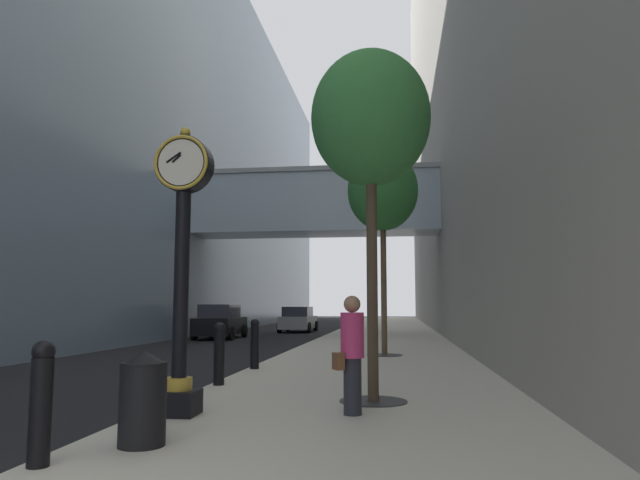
{
  "coord_description": "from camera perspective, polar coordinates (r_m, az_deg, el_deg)",
  "views": [
    {
      "loc": [
        3.7,
        -2.56,
        1.71
      ],
      "look_at": [
        0.89,
        18.9,
        4.09
      ],
      "focal_mm": 32.9,
      "sensor_mm": 36.0,
      "label": 1
    }
  ],
  "objects": [
    {
      "name": "ground_plane",
      "position": [
        29.84,
        0.34,
        -9.56
      ],
      "size": [
        110.0,
        110.0,
        0.0
      ],
      "primitive_type": "plane",
      "color": "black",
      "rests_on": "ground"
    },
    {
      "name": "bollard_nearest",
      "position": [
        6.57,
        -25.49,
        -13.88
      ],
      "size": [
        0.22,
        0.22,
        1.22
      ],
      "color": "black",
      "rests_on": "sidewalk_right"
    },
    {
      "name": "car_silver_mid",
      "position": [
        36.89,
        -2.14,
        -7.74
      ],
      "size": [
        2.05,
        4.07,
        1.56
      ],
      "color": "#B7BABF",
      "rests_on": "ground"
    },
    {
      "name": "pedestrian_walking",
      "position": [
        8.62,
        3.11,
        -10.76
      ],
      "size": [
        0.52,
        0.46,
        1.7
      ],
      "color": "#23232D",
      "rests_on": "sidewalk_right"
    },
    {
      "name": "bollard_third",
      "position": [
        11.89,
        -9.77,
        -10.7
      ],
      "size": [
        0.22,
        0.22,
        1.22
      ],
      "color": "black",
      "rests_on": "sidewalk_right"
    },
    {
      "name": "street_tree_mid_near",
      "position": [
        18.83,
        6.12,
        4.69
      ],
      "size": [
        2.24,
        2.24,
        6.47
      ],
      "color": "#333335",
      "rests_on": "sidewalk_right"
    },
    {
      "name": "sidewalk_right",
      "position": [
        32.61,
        6.23,
        -9.12
      ],
      "size": [
        5.91,
        80.0,
        0.14
      ],
      "primitive_type": "cube",
      "color": "beige",
      "rests_on": "ground"
    },
    {
      "name": "bollard_fourth",
      "position": [
        14.71,
        -6.36,
        -9.89
      ],
      "size": [
        0.22,
        0.22,
        1.22
      ],
      "color": "black",
      "rests_on": "sidewalk_right"
    },
    {
      "name": "street_clock",
      "position": [
        8.81,
        -13.28,
        -1.31
      ],
      "size": [
        0.84,
        0.55,
        4.21
      ],
      "color": "black",
      "rests_on": "sidewalk_right"
    },
    {
      "name": "trash_bin",
      "position": [
        7.1,
        -16.84,
        -14.38
      ],
      "size": [
        0.53,
        0.53,
        1.05
      ],
      "color": "black",
      "rests_on": "sidewalk_right"
    },
    {
      "name": "building_block_left",
      "position": [
        37.49,
        -17.2,
        10.54
      ],
      "size": [
        22.36,
        80.0,
        24.84
      ],
      "color": "slate",
      "rests_on": "ground"
    },
    {
      "name": "car_black_near",
      "position": [
        30.11,
        -9.67,
        -7.87
      ],
      "size": [
        2.14,
        4.39,
        1.71
      ],
      "color": "black",
      "rests_on": "ground"
    },
    {
      "name": "street_tree_near",
      "position": [
        10.24,
        4.94,
        11.49
      ],
      "size": [
        2.04,
        2.04,
        5.91
      ],
      "color": "#333335",
      "rests_on": "sidewalk_right"
    }
  ]
}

